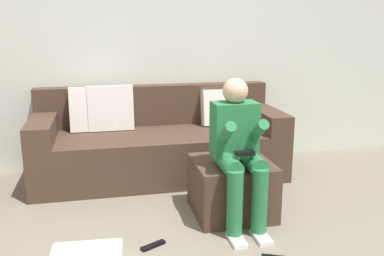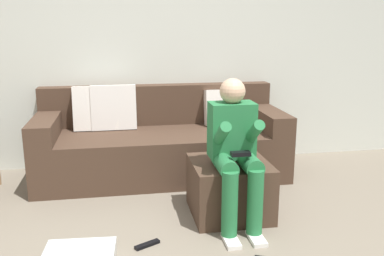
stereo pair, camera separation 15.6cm
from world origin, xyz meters
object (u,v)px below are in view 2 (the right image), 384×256
(couch_sectional, at_px, (160,143))
(remote_by_storage_bin, at_px, (147,245))
(person_seated, at_px, (235,147))
(ottoman, at_px, (229,188))
(storage_bin, at_px, (80,256))

(couch_sectional, xyz_separation_m, remote_by_storage_bin, (-0.24, -1.45, -0.32))
(couch_sectional, bearing_deg, person_seated, -70.36)
(person_seated, xyz_separation_m, remote_by_storage_bin, (-0.68, -0.23, -0.60))
(ottoman, distance_m, person_seated, 0.44)
(ottoman, bearing_deg, remote_by_storage_bin, -149.29)
(ottoman, distance_m, storage_bin, 1.27)
(couch_sectional, distance_m, storage_bin, 1.76)
(couch_sectional, relative_size, person_seated, 2.19)
(ottoman, xyz_separation_m, storage_bin, (-1.14, -0.55, -0.17))
(ottoman, relative_size, person_seated, 0.54)
(ottoman, height_order, person_seated, person_seated)
(storage_bin, height_order, remote_by_storage_bin, storage_bin)
(person_seated, distance_m, storage_bin, 1.31)
(couch_sectional, relative_size, ottoman, 4.02)
(storage_bin, bearing_deg, couch_sectional, 66.68)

